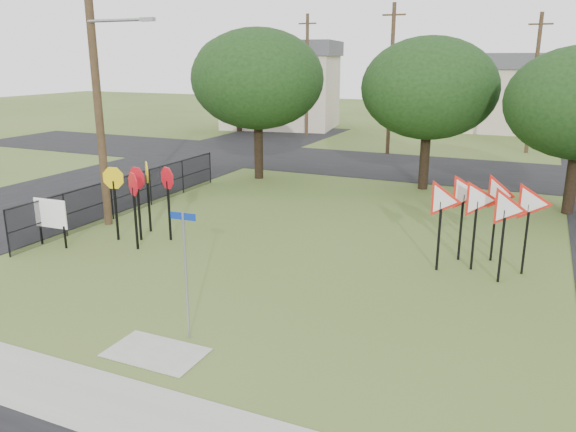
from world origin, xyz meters
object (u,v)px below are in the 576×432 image
object	(u,v)px
street_name_sign	(186,267)
stop_sign_cluster	(140,186)
info_board	(51,215)
yield_sign_cluster	(485,204)

from	to	relation	value
street_name_sign	stop_sign_cluster	size ratio (longest dim) A/B	1.13
street_name_sign	info_board	distance (m)	8.21
stop_sign_cluster	yield_sign_cluster	xyz separation A→B (m)	(10.48, 1.79, 0.10)
stop_sign_cluster	yield_sign_cluster	size ratio (longest dim) A/B	0.73
stop_sign_cluster	info_board	bearing A→B (deg)	-142.80
info_board	stop_sign_cluster	bearing A→B (deg)	37.20
street_name_sign	stop_sign_cluster	distance (m)	7.29
stop_sign_cluster	info_board	world-z (taller)	stop_sign_cluster
street_name_sign	yield_sign_cluster	bearing A→B (deg)	52.57
yield_sign_cluster	info_board	distance (m)	13.22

